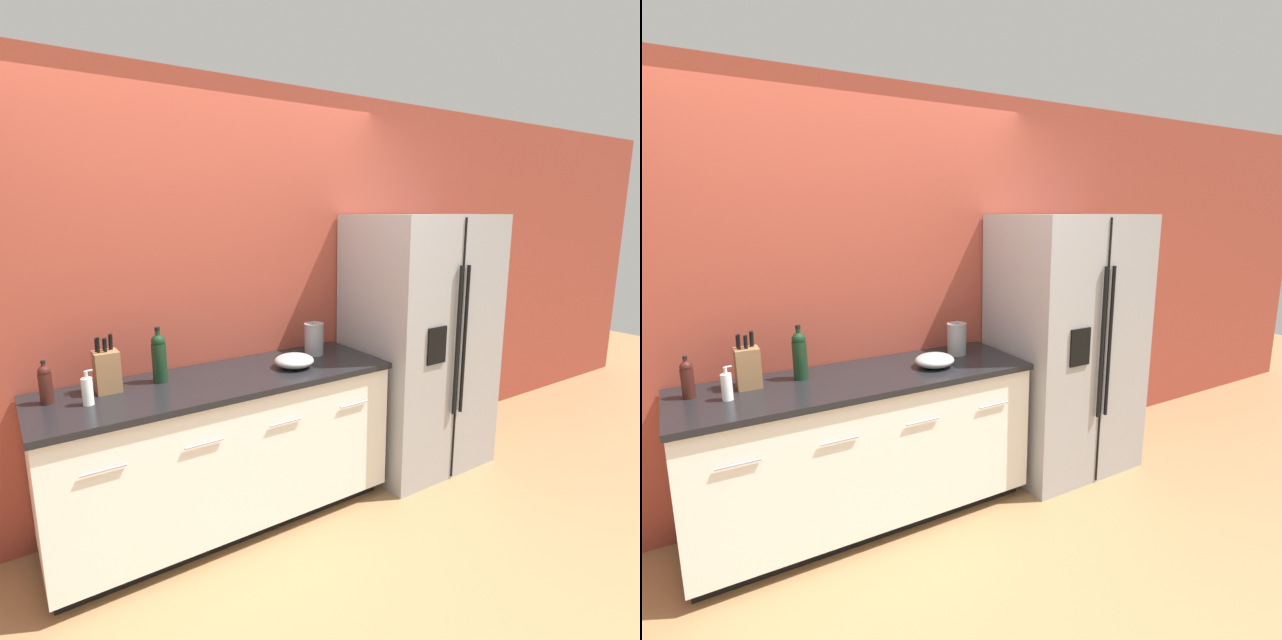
% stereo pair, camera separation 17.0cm
% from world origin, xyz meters
% --- Properties ---
extents(ground_plane, '(14.00, 14.00, 0.00)m').
position_xyz_m(ground_plane, '(0.00, 0.00, 0.00)').
color(ground_plane, '#997047').
extents(wall_back, '(10.00, 0.05, 2.60)m').
position_xyz_m(wall_back, '(0.00, 1.06, 1.30)').
color(wall_back, '#993D2D').
rests_on(wall_back, ground_plane).
extents(counter_unit, '(1.98, 0.64, 0.91)m').
position_xyz_m(counter_unit, '(-0.06, 0.71, 0.46)').
color(counter_unit, black).
rests_on(counter_unit, ground_plane).
extents(refrigerator, '(0.94, 0.75, 1.81)m').
position_xyz_m(refrigerator, '(1.44, 0.66, 0.91)').
color(refrigerator, '#9E9EA0').
rests_on(refrigerator, ground_plane).
extents(knife_block, '(0.12, 0.11, 0.30)m').
position_xyz_m(knife_block, '(-0.64, 0.82, 1.03)').
color(knife_block, olive).
rests_on(knife_block, counter_unit).
extents(wine_bottle, '(0.08, 0.08, 0.31)m').
position_xyz_m(wine_bottle, '(-0.36, 0.83, 1.05)').
color(wine_bottle, black).
rests_on(wine_bottle, counter_unit).
extents(soap_dispenser, '(0.06, 0.05, 0.17)m').
position_xyz_m(soap_dispenser, '(-0.75, 0.68, 0.98)').
color(soap_dispenser, white).
rests_on(soap_dispenser, counter_unit).
extents(oil_bottle, '(0.06, 0.06, 0.22)m').
position_xyz_m(oil_bottle, '(-0.92, 0.81, 1.01)').
color(oil_bottle, '#3D1914').
rests_on(oil_bottle, counter_unit).
extents(steel_canister, '(0.13, 0.13, 0.22)m').
position_xyz_m(steel_canister, '(0.63, 0.81, 1.02)').
color(steel_canister, gray).
rests_on(steel_canister, counter_unit).
extents(mixing_bowl, '(0.24, 0.24, 0.08)m').
position_xyz_m(mixing_bowl, '(0.38, 0.64, 0.95)').
color(mixing_bowl, '#A3A3A5').
rests_on(mixing_bowl, counter_unit).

